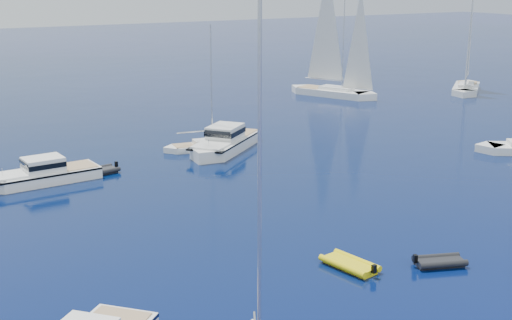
{
  "coord_description": "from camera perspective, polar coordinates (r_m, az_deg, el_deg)",
  "views": [
    {
      "loc": [
        -29.13,
        -17.99,
        15.55
      ],
      "look_at": [
        -4.47,
        24.98,
        2.2
      ],
      "focal_mm": 48.45,
      "sensor_mm": 36.0,
      "label": 1
    }
  ],
  "objects": [
    {
      "name": "sailboat_sails_r",
      "position": [
        92.3,
        6.35,
        5.29
      ],
      "size": [
        8.77,
        13.67,
        19.74
      ],
      "primitive_type": null,
      "rotation": [
        0.0,
        0.0,
        3.57
      ],
      "color": "white",
      "rests_on": "ground"
    },
    {
      "name": "sailboat_centre",
      "position": [
        63.62,
        -4.3,
        0.89
      ],
      "size": [
        8.21,
        3.19,
        11.75
      ],
      "primitive_type": null,
      "rotation": [
        0.0,
        0.0,
        4.57
      ],
      "color": "white",
      "rests_on": "ground"
    },
    {
      "name": "tender_yellow",
      "position": [
        38.6,
        7.73,
        -8.83
      ],
      "size": [
        2.49,
        3.7,
        0.95
      ],
      "primitive_type": null,
      "rotation": [
        0.0,
        0.0,
        0.19
      ],
      "color": "yellow",
      "rests_on": "ground"
    },
    {
      "name": "motor_cruiser_distant",
      "position": [
        63.06,
        -2.63,
        0.79
      ],
      "size": [
        10.87,
        9.73,
        2.94
      ],
      "primitive_type": null,
      "rotation": [
        0.0,
        0.0,
        2.25
      ],
      "color": "silver",
      "rests_on": "ground"
    },
    {
      "name": "tender_grey_near",
      "position": [
        39.87,
        14.9,
        -8.42
      ],
      "size": [
        3.28,
        2.54,
        0.95
      ],
      "primitive_type": null,
      "rotation": [
        0.0,
        0.0,
        4.37
      ],
      "color": "black",
      "rests_on": "ground"
    },
    {
      "name": "sailboat_sails_far",
      "position": [
        99.49,
        16.94,
        5.44
      ],
      "size": [
        11.42,
        10.37,
        18.04
      ],
      "primitive_type": null,
      "rotation": [
        0.0,
        0.0,
        2.27
      ],
      "color": "silver",
      "rests_on": "ground"
    },
    {
      "name": "motor_cruiser_centre",
      "position": [
        55.82,
        -17.24,
        -1.79
      ],
      "size": [
        9.89,
        3.75,
        2.54
      ],
      "primitive_type": null,
      "rotation": [
        0.0,
        0.0,
        1.65
      ],
      "color": "white",
      "rests_on": "ground"
    },
    {
      "name": "tender_grey_far",
      "position": [
        56.94,
        -13.06,
        -1.17
      ],
      "size": [
        4.05,
        2.72,
        0.95
      ],
      "primitive_type": null,
      "rotation": [
        0.0,
        0.0,
        1.76
      ],
      "color": "black",
      "rests_on": "ground"
    }
  ]
}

